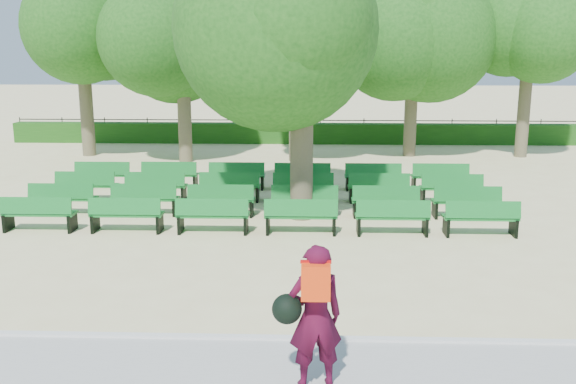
# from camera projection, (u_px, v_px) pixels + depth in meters

# --- Properties ---
(ground) EXTENTS (120.00, 120.00, 0.00)m
(ground) POSITION_uv_depth(u_px,v_px,m) (287.00, 227.00, 15.57)
(ground) COLOR beige
(paving) EXTENTS (30.00, 2.20, 0.06)m
(paving) POSITION_uv_depth(u_px,v_px,m) (266.00, 380.00, 8.35)
(paving) COLOR #AAAAA6
(paving) RESTS_ON ground
(curb) EXTENTS (30.00, 0.12, 0.10)m
(curb) POSITION_uv_depth(u_px,v_px,m) (271.00, 339.00, 9.47)
(curb) COLOR silver
(curb) RESTS_ON ground
(hedge) EXTENTS (26.00, 0.70, 0.90)m
(hedge) POSITION_uv_depth(u_px,v_px,m) (298.00, 133.00, 29.12)
(hedge) COLOR #1D5215
(hedge) RESTS_ON ground
(fence) EXTENTS (26.00, 0.10, 1.02)m
(fence) POSITION_uv_depth(u_px,v_px,m) (298.00, 142.00, 29.61)
(fence) COLOR black
(fence) RESTS_ON ground
(tree_line) EXTENTS (21.80, 6.80, 7.04)m
(tree_line) POSITION_uv_depth(u_px,v_px,m) (296.00, 158.00, 25.32)
(tree_line) COLOR #225C18
(tree_line) RESTS_ON ground
(bench_array) EXTENTS (1.71, 0.57, 1.07)m
(bench_array) POSITION_uv_depth(u_px,v_px,m) (265.00, 205.00, 17.40)
(bench_array) COLOR #137027
(bench_array) RESTS_ON ground
(tree_among) EXTENTS (4.70, 4.70, 6.51)m
(tree_among) POSITION_uv_depth(u_px,v_px,m) (302.00, 43.00, 15.44)
(tree_among) COLOR brown
(tree_among) RESTS_ON ground
(person) EXTENTS (0.92, 0.59, 1.87)m
(person) POSITION_uv_depth(u_px,v_px,m) (313.00, 315.00, 7.94)
(person) COLOR #3F0920
(person) RESTS_ON ground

